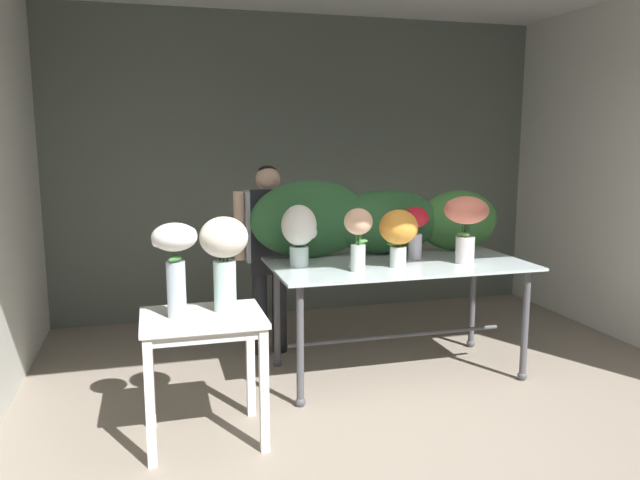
# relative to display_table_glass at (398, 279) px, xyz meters

# --- Properties ---
(ground_plane) EXTENTS (7.89, 7.89, 0.00)m
(ground_plane) POSITION_rel_display_table_glass_xyz_m (-0.25, 0.14, -0.73)
(ground_plane) COLOR gray
(wall_back) EXTENTS (5.05, 0.12, 2.96)m
(wall_back) POSITION_rel_display_table_glass_xyz_m (-0.25, 1.94, 0.75)
(wall_back) COLOR slate
(wall_back) RESTS_ON ground
(display_table_glass) EXTENTS (1.89, 0.96, 0.86)m
(display_table_glass) POSITION_rel_display_table_glass_xyz_m (0.00, 0.00, 0.00)
(display_table_glass) COLOR silver
(display_table_glass) RESTS_ON ground
(side_table_white) EXTENTS (0.70, 0.56, 0.76)m
(side_table_white) POSITION_rel_display_table_glass_xyz_m (-1.49, -0.66, -0.08)
(side_table_white) COLOR white
(side_table_white) RESTS_ON ground
(florist) EXTENTS (0.56, 0.24, 1.55)m
(florist) POSITION_rel_display_table_glass_xyz_m (-0.84, 0.70, 0.22)
(florist) COLOR #232328
(florist) RESTS_ON ground
(foliage_backdrop) EXTENTS (2.07, 0.31, 0.60)m
(foliage_backdrop) POSITION_rel_display_table_glass_xyz_m (-0.01, 0.36, 0.39)
(foliage_backdrop) COLOR #28562D
(foliage_backdrop) RESTS_ON display_table_glass
(vase_crimson_hydrangea) EXTENTS (0.23, 0.19, 0.40)m
(vase_crimson_hydrangea) POSITION_rel_display_table_glass_xyz_m (0.17, 0.09, 0.37)
(vase_crimson_hydrangea) COLOR silver
(vase_crimson_hydrangea) RESTS_ON display_table_glass
(vase_sunset_freesia) EXTENTS (0.28, 0.28, 0.41)m
(vase_sunset_freesia) POSITION_rel_display_table_glass_xyz_m (-0.07, -0.15, 0.39)
(vase_sunset_freesia) COLOR silver
(vase_sunset_freesia) RESTS_ON display_table_glass
(vase_peach_snapdragons) EXTENTS (0.20, 0.20, 0.44)m
(vase_peach_snapdragons) POSITION_rel_display_table_glass_xyz_m (-0.38, -0.20, 0.40)
(vase_peach_snapdragons) COLOR silver
(vase_peach_snapdragons) RESTS_ON display_table_glass
(vase_ivory_tulips) EXTENTS (0.26, 0.25, 0.44)m
(vase_ivory_tulips) POSITION_rel_display_table_glass_xyz_m (-0.74, 0.07, 0.38)
(vase_ivory_tulips) COLOR silver
(vase_ivory_tulips) RESTS_ON display_table_glass
(vase_coral_carnations) EXTENTS (0.32, 0.32, 0.49)m
(vase_coral_carnations) POSITION_rel_display_table_glass_xyz_m (0.46, -0.15, 0.46)
(vase_coral_carnations) COLOR silver
(vase_coral_carnations) RESTS_ON display_table_glass
(vase_white_roses_tall) EXTENTS (0.25, 0.25, 0.54)m
(vase_white_roses_tall) POSITION_rel_display_table_glass_xyz_m (-1.63, -0.66, 0.39)
(vase_white_roses_tall) COLOR silver
(vase_white_roses_tall) RESTS_ON side_table_white
(vase_cream_lisianthus_tall) EXTENTS (0.28, 0.28, 0.56)m
(vase_cream_lisianthus_tall) POSITION_rel_display_table_glass_xyz_m (-1.36, -0.60, 0.38)
(vase_cream_lisianthus_tall) COLOR silver
(vase_cream_lisianthus_tall) RESTS_ON side_table_white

